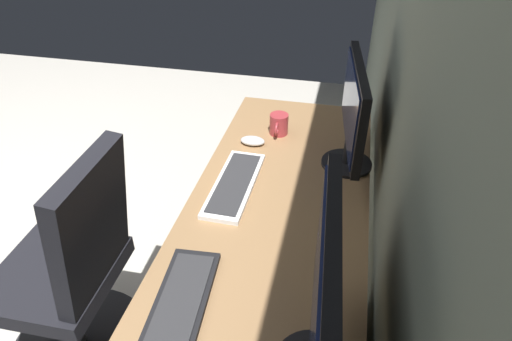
% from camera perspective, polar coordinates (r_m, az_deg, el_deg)
% --- Properties ---
extents(wall_back, '(5.05, 0.10, 2.60)m').
position_cam_1_polar(wall_back, '(1.37, 21.16, 15.21)').
color(wall_back, slate).
rests_on(wall_back, ground).
extents(desk, '(1.88, 0.63, 0.73)m').
position_cam_1_polar(desk, '(1.51, 1.88, -9.43)').
color(desk, '#936D47').
rests_on(desk, ground).
extents(monitor_primary, '(0.53, 0.20, 0.41)m').
position_cam_1_polar(monitor_primary, '(1.67, 12.56, 7.63)').
color(monitor_primary, black).
rests_on(monitor_primary, desk).
extents(monitor_secondary, '(0.50, 0.20, 0.45)m').
position_cam_1_polar(monitor_secondary, '(0.94, 8.72, -16.16)').
color(monitor_secondary, black).
rests_on(monitor_secondary, desk).
extents(keyboard_main, '(0.42, 0.15, 0.02)m').
position_cam_1_polar(keyboard_main, '(1.63, -2.81, -1.76)').
color(keyboard_main, silver).
rests_on(keyboard_main, desk).
extents(keyboard_spare, '(0.43, 0.17, 0.02)m').
position_cam_1_polar(keyboard_spare, '(1.24, -10.09, -17.39)').
color(keyboard_spare, black).
rests_on(keyboard_spare, desk).
extents(mouse_main, '(0.06, 0.10, 0.03)m').
position_cam_1_polar(mouse_main, '(1.87, -0.44, 3.89)').
color(mouse_main, silver).
rests_on(mouse_main, desk).
extents(coffee_mug, '(0.12, 0.08, 0.09)m').
position_cam_1_polar(coffee_mug, '(1.93, 2.99, 6.04)').
color(coffee_mug, '#A53338').
rests_on(coffee_mug, desk).
extents(office_chair, '(0.56, 0.56, 0.97)m').
position_cam_1_polar(office_chair, '(1.79, -22.63, -13.01)').
color(office_chair, black).
rests_on(office_chair, ground).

